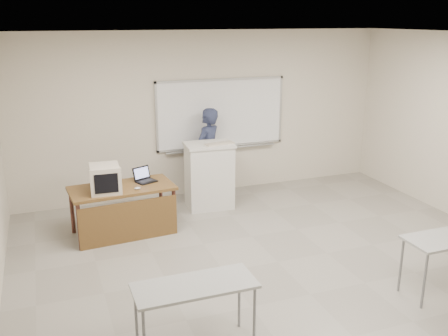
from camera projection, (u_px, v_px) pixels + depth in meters
name	position (u px, v px, depth m)	size (l,w,h in m)	color
floor	(310.00, 295.00, 6.02)	(7.00, 8.00, 0.01)	gray
whiteboard	(221.00, 114.00, 9.25)	(2.48, 0.10, 1.31)	white
student_desks	(387.00, 303.00, 4.61)	(4.40, 2.20, 0.73)	#9FA09A
instructor_desk	(124.00, 201.00, 7.49)	(1.54, 0.77, 0.75)	brown
podium	(209.00, 175.00, 8.66)	(0.81, 0.59, 1.15)	silver
crt_monitor	(105.00, 179.00, 7.28)	(0.44, 0.49, 0.41)	#BEB29D
laptop	(146.00, 178.00, 7.79)	(0.30, 0.27, 0.22)	black
mouse	(137.00, 188.00, 7.42)	(0.09, 0.06, 0.04)	#AFB0B7
keyboard	(220.00, 144.00, 8.43)	(0.50, 0.17, 0.03)	#BEB29D
presenter	(208.00, 153.00, 9.08)	(0.61, 0.40, 1.67)	black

